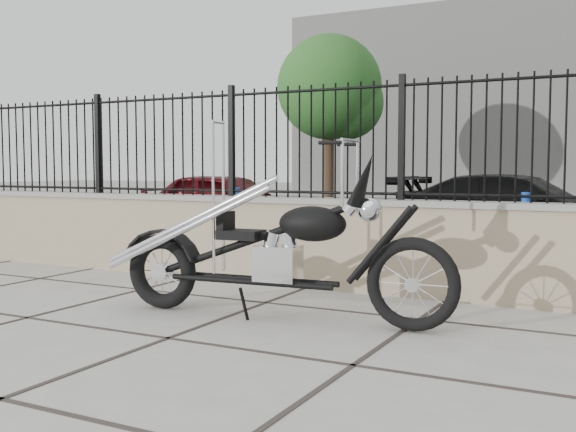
# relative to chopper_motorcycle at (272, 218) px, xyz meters

# --- Properties ---
(ground_plane) EXTENTS (90.00, 90.00, 0.00)m
(ground_plane) POSITION_rel_chopper_motorcycle_xyz_m (-0.38, -0.94, -0.86)
(ground_plane) COLOR #99968E
(ground_plane) RESTS_ON ground
(parking_lot) EXTENTS (30.00, 30.00, 0.00)m
(parking_lot) POSITION_rel_chopper_motorcycle_xyz_m (-0.38, 11.56, -0.86)
(parking_lot) COLOR black
(parking_lot) RESTS_ON ground
(retaining_wall) EXTENTS (14.00, 0.36, 0.96)m
(retaining_wall) POSITION_rel_chopper_motorcycle_xyz_m (-0.38, 1.56, -0.38)
(retaining_wall) COLOR gray
(retaining_wall) RESTS_ON ground_plane
(iron_fence) EXTENTS (14.00, 0.08, 1.20)m
(iron_fence) POSITION_rel_chopper_motorcycle_xyz_m (-0.38, 1.56, 0.70)
(iron_fence) COLOR black
(iron_fence) RESTS_ON retaining_wall
(background_building) EXTENTS (22.00, 6.00, 8.00)m
(background_building) POSITION_rel_chopper_motorcycle_xyz_m (-0.38, 25.56, 3.14)
(background_building) COLOR beige
(background_building) RESTS_ON ground_plane
(chopper_motorcycle) EXTENTS (2.90, 0.75, 1.72)m
(chopper_motorcycle) POSITION_rel_chopper_motorcycle_xyz_m (0.00, 0.00, 0.00)
(chopper_motorcycle) COLOR black
(chopper_motorcycle) RESTS_ON ground_plane
(car_red) EXTENTS (3.59, 1.55, 1.21)m
(car_red) POSITION_rel_chopper_motorcycle_xyz_m (-4.21, 5.85, -0.26)
(car_red) COLOR #500B0F
(car_red) RESTS_ON parking_lot
(car_black) EXTENTS (4.21, 2.09, 1.17)m
(car_black) POSITION_rel_chopper_motorcycle_xyz_m (1.11, 6.06, -0.27)
(car_black) COLOR black
(car_black) RESTS_ON parking_lot
(bollard_a) EXTENTS (0.14, 0.14, 0.96)m
(bollard_a) POSITION_rel_chopper_motorcycle_xyz_m (-2.89, 4.08, -0.38)
(bollard_a) COLOR #0C30C0
(bollard_a) RESTS_ON ground_plane
(bollard_b) EXTENTS (0.15, 0.15, 0.96)m
(bollard_b) POSITION_rel_chopper_motorcycle_xyz_m (1.44, 4.21, -0.38)
(bollard_b) COLOR #0B20A9
(bollard_b) RESTS_ON ground_plane
(tree_left) EXTENTS (3.41, 3.41, 5.75)m
(tree_left) POSITION_rel_chopper_motorcycle_xyz_m (-6.29, 15.32, 3.17)
(tree_left) COLOR #382619
(tree_left) RESTS_ON ground_plane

